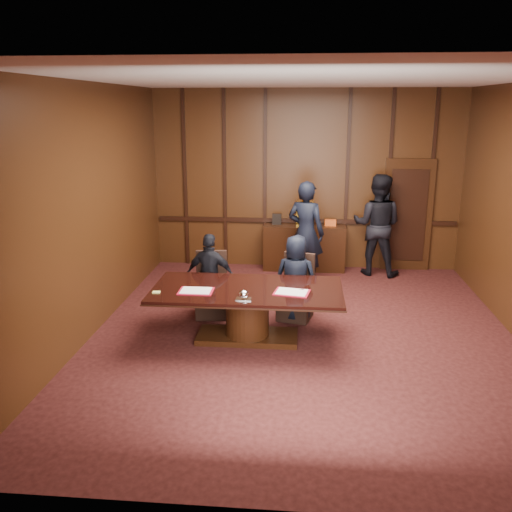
{
  "coord_description": "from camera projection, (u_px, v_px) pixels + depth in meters",
  "views": [
    {
      "loc": [
        -0.02,
        -7.18,
        3.18
      ],
      "look_at": [
        -0.71,
        0.41,
        1.05
      ],
      "focal_mm": 38.0,
      "sensor_mm": 36.0,
      "label": 1
    }
  ],
  "objects": [
    {
      "name": "signatory_right",
      "position": [
        296.0,
        278.0,
        8.16
      ],
      "size": [
        0.71,
        0.53,
        1.33
      ],
      "primitive_type": "imported",
      "rotation": [
        0.0,
        0.0,
        2.96
      ],
      "color": "black",
      "rests_on": "ground"
    },
    {
      "name": "witness_right",
      "position": [
        377.0,
        225.0,
        10.34
      ],
      "size": [
        1.11,
        0.97,
        1.94
      ],
      "primitive_type": "imported",
      "rotation": [
        0.0,
        0.0,
        2.86
      ],
      "color": "black",
      "rests_on": "ground"
    },
    {
      "name": "inkstand",
      "position": [
        244.0,
        295.0,
        6.98
      ],
      "size": [
        0.2,
        0.14,
        0.12
      ],
      "color": "white",
      "rests_on": "conference_table"
    },
    {
      "name": "folder_right",
      "position": [
        292.0,
        292.0,
        7.23
      ],
      "size": [
        0.51,
        0.4,
        0.02
      ],
      "rotation": [
        0.0,
        0.0,
        -0.17
      ],
      "color": "#A80F26",
      "rests_on": "conference_table"
    },
    {
      "name": "conference_table",
      "position": [
        247.0,
        305.0,
        7.49
      ],
      "size": [
        2.62,
        1.32,
        0.76
      ],
      "color": "black",
      "rests_on": "ground"
    },
    {
      "name": "sideboard",
      "position": [
        304.0,
        246.0,
        10.74
      ],
      "size": [
        1.6,
        0.45,
        1.54
      ],
      "color": "black",
      "rests_on": "ground"
    },
    {
      "name": "chair_right",
      "position": [
        296.0,
        300.0,
        8.33
      ],
      "size": [
        0.58,
        0.58,
        0.99
      ],
      "rotation": [
        0.0,
        0.0,
        -0.24
      ],
      "color": "black",
      "rests_on": "ground"
    },
    {
      "name": "folder_left",
      "position": [
        196.0,
        291.0,
        7.29
      ],
      "size": [
        0.46,
        0.33,
        0.02
      ],
      "rotation": [
        0.0,
        0.0,
        0.0
      ],
      "color": "#A80F26",
      "rests_on": "conference_table"
    },
    {
      "name": "room",
      "position": [
        310.0,
        215.0,
        7.41
      ],
      "size": [
        7.0,
        7.04,
        3.5
      ],
      "color": "black",
      "rests_on": "ground"
    },
    {
      "name": "signatory_left",
      "position": [
        211.0,
        276.0,
        8.27
      ],
      "size": [
        0.81,
        0.44,
        1.32
      ],
      "primitive_type": "imported",
      "rotation": [
        0.0,
        0.0,
        2.98
      ],
      "color": "black",
      "rests_on": "ground"
    },
    {
      "name": "notepad",
      "position": [
        156.0,
        292.0,
        7.24
      ],
      "size": [
        0.1,
        0.08,
        0.01
      ],
      "primitive_type": "cube",
      "rotation": [
        0.0,
        0.0,
        0.07
      ],
      "color": "#E7E471",
      "rests_on": "conference_table"
    },
    {
      "name": "witness_left",
      "position": [
        306.0,
        233.0,
        9.81
      ],
      "size": [
        0.81,
        0.68,
        1.89
      ],
      "primitive_type": "imported",
      "rotation": [
        0.0,
        0.0,
        2.76
      ],
      "color": "black",
      "rests_on": "ground"
    },
    {
      "name": "chair_left",
      "position": [
        212.0,
        297.0,
        8.44
      ],
      "size": [
        0.53,
        0.53,
        0.99
      ],
      "rotation": [
        0.0,
        0.0,
        0.12
      ],
      "color": "black",
      "rests_on": "ground"
    }
  ]
}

